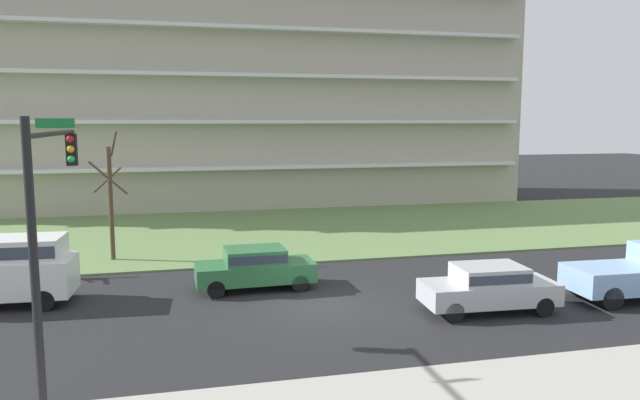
% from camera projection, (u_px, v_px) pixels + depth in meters
% --- Properties ---
extents(ground, '(160.00, 160.00, 0.00)m').
position_uv_depth(ground, '(321.00, 305.00, 20.66)').
color(ground, '#232326').
extents(grass_lawn_strip, '(80.00, 16.00, 0.08)m').
position_uv_depth(grass_lawn_strip, '(263.00, 231.00, 34.15)').
color(grass_lawn_strip, '#66844C').
rests_on(grass_lawn_strip, ground).
extents(apartment_building, '(42.00, 11.91, 18.65)m').
position_uv_depth(apartment_building, '(237.00, 81.00, 45.91)').
color(apartment_building, '#B2A899').
rests_on(apartment_building, ground).
extents(tree_left, '(1.60, 1.63, 5.84)m').
position_uv_depth(tree_left, '(111.00, 199.00, 26.72)').
color(tree_left, '#4C3828').
rests_on(tree_left, ground).
extents(sedan_silver_near_left, '(4.49, 2.03, 1.57)m').
position_uv_depth(sedan_silver_near_left, '(489.00, 286.00, 19.82)').
color(sedan_silver_near_left, '#B7BABF').
rests_on(sedan_silver_near_left, ground).
extents(sedan_green_center_left, '(4.45, 1.93, 1.57)m').
position_uv_depth(sedan_green_center_left, '(255.00, 266.00, 22.50)').
color(sedan_green_center_left, '#2D6B3D').
rests_on(sedan_green_center_left, ground).
extents(traffic_signal_mast, '(0.90, 5.64, 6.39)m').
position_uv_depth(traffic_signal_mast, '(50.00, 204.00, 13.80)').
color(traffic_signal_mast, black).
rests_on(traffic_signal_mast, ground).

